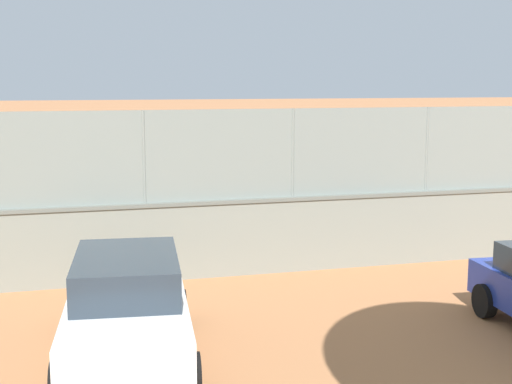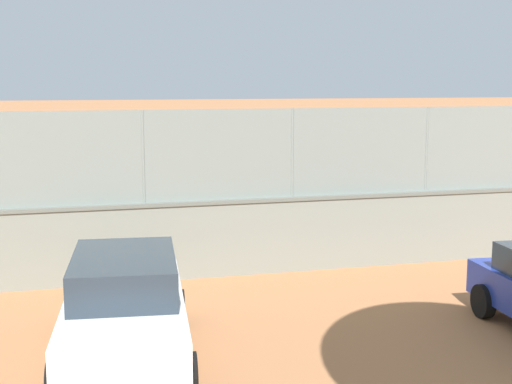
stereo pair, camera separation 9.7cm
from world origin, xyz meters
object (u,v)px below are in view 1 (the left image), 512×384
Objects in this scene: player_baseline_waiting at (287,209)px; sports_ball at (320,243)px; parked_car_white at (127,306)px; courtside_bench at (175,241)px; player_near_wall_returning at (205,204)px; spare_ball_by_wall at (159,267)px.

player_baseline_waiting is 1.31m from sports_ball.
sports_ball is 8.45m from parked_car_white.
parked_car_white is (5.38, 6.48, 0.75)m from sports_ball.
courtside_bench is at bearing 21.38° from player_baseline_waiting.
parked_car_white is (4.73, 7.27, -0.07)m from player_baseline_waiting.
player_near_wall_returning reaches higher than sports_ball.
player_near_wall_returning is at bearing -31.08° from sports_ball.
player_near_wall_returning is at bearing -118.39° from spare_ball_by_wall.
player_near_wall_returning is 3.30m from sports_ball.
courtside_bench reaches higher than spare_ball_by_wall.
sports_ball is 0.10× the size of courtside_bench.
player_near_wall_returning is at bearing -118.14° from courtside_bench.
player_near_wall_returning reaches higher than player_baseline_waiting.
sports_ball is 1.19× the size of spare_ball_by_wall.
player_near_wall_returning is at bearing -22.26° from player_baseline_waiting.
sports_ball is at bearing -173.21° from courtside_bench.
courtside_bench is 6.22m from parked_car_white.
spare_ball_by_wall is (4.34, 1.34, -0.01)m from sports_ball.
player_near_wall_returning is 8.54m from parked_car_white.
parked_car_white is at bearing 78.52° from spare_ball_by_wall.
spare_ball_by_wall is at bearing 30.09° from player_baseline_waiting.
courtside_bench is (3.85, 0.46, 0.38)m from sports_ball.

